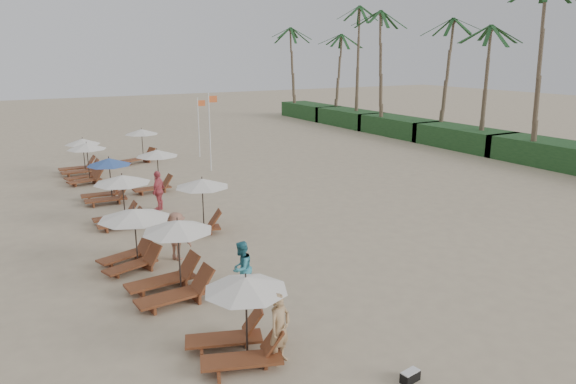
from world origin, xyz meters
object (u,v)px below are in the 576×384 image
lounger_station_0 (237,320)px  flag_pole_near (210,128)px  beachgoer_mid_a (241,268)px  beachgoer_mid_b (177,236)px  lounger_station_4 (105,181)px  beachgoer_far_a (159,191)px  inland_station_1 (155,166)px  lounger_station_5 (84,163)px  duffel_bag (410,376)px  lounger_station_6 (79,158)px  beachgoer_near (280,328)px  lounger_station_1 (170,265)px  lounger_station_3 (119,198)px  lounger_station_2 (130,235)px  inland_station_2 (139,143)px  inland_station_0 (199,201)px

lounger_station_0 → flag_pole_near: 21.40m
flag_pole_near → beachgoer_mid_a: bearing=-108.5°
beachgoer_mid_b → flag_pole_near: bearing=-62.4°
lounger_station_0 → lounger_station_4: bearing=89.9°
beachgoer_far_a → inland_station_1: bearing=-154.0°
lounger_station_5 → duffel_bag: size_ratio=5.03×
inland_station_1 → beachgoer_far_a: (-0.84, -3.51, -0.42)m
lounger_station_6 → inland_station_1: (2.85, -6.50, 0.40)m
lounger_station_4 → lounger_station_5: lounger_station_5 is taller
beachgoer_near → beachgoer_mid_b: 7.52m
flag_pole_near → lounger_station_4: bearing=-150.3°
lounger_station_1 → beachgoer_far_a: lounger_station_1 is taller
lounger_station_3 → beachgoer_mid_a: (1.73, -8.67, -0.37)m
lounger_station_0 → beachgoer_mid_a: 3.48m
lounger_station_3 → lounger_station_6: bearing=89.6°
lounger_station_2 → inland_station_2: inland_station_2 is taller
lounger_station_5 → beachgoer_near: bearing=-87.3°
inland_station_0 → inland_station_1: (0.28, 7.49, 0.01)m
lounger_station_0 → beachgoer_mid_b: 6.87m
lounger_station_6 → flag_pole_near: bearing=-23.2°
inland_station_1 → flag_pole_near: size_ratio=0.55×
lounger_station_5 → lounger_station_2: bearing=-92.8°
lounger_station_6 → lounger_station_2: bearing=-92.7°
inland_station_0 → inland_station_2: 15.80m
inland_station_0 → duffel_bag: 12.13m
inland_station_0 → lounger_station_0: bearing=-104.9°
lounger_station_1 → lounger_station_3: size_ratio=1.07×
lounger_station_3 → beachgoer_near: (0.98, -12.48, -0.33)m
lounger_station_1 → inland_station_1: 13.07m
beachgoer_near → duffel_bag: 3.16m
lounger_station_2 → inland_station_0: inland_station_0 is taller
beachgoer_mid_b → duffel_bag: bearing=157.0°
flag_pole_near → lounger_station_0: bearing=-109.8°
lounger_station_1 → beachgoer_near: 4.88m
lounger_station_0 → lounger_station_3: (-0.20, 11.80, 0.23)m
lounger_station_3 → beachgoer_mid_b: (0.90, -4.96, -0.34)m
inland_station_1 → duffel_bag: inland_station_1 is taller
lounger_station_4 → inland_station_0: (2.42, -6.74, 0.31)m
lounger_station_3 → beachgoer_mid_b: size_ratio=1.44×
inland_station_1 → lounger_station_4: bearing=-164.5°
inland_station_0 → inland_station_2: same height
beachgoer_far_a → beachgoer_mid_b: bearing=28.9°
beachgoer_mid_b → lounger_station_3: bearing=-25.9°
lounger_station_0 → flag_pole_near: bearing=70.2°
lounger_station_4 → inland_station_0: bearing=-70.2°
inland_station_0 → lounger_station_5: bearing=103.1°
lounger_station_2 → beachgoer_near: bearing=-77.8°
lounger_station_6 → beachgoer_far_a: bearing=-78.6°
lounger_station_5 → beachgoer_mid_a: bearing=-84.3°
lounger_station_3 → inland_station_0: (2.65, -2.57, 0.14)m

